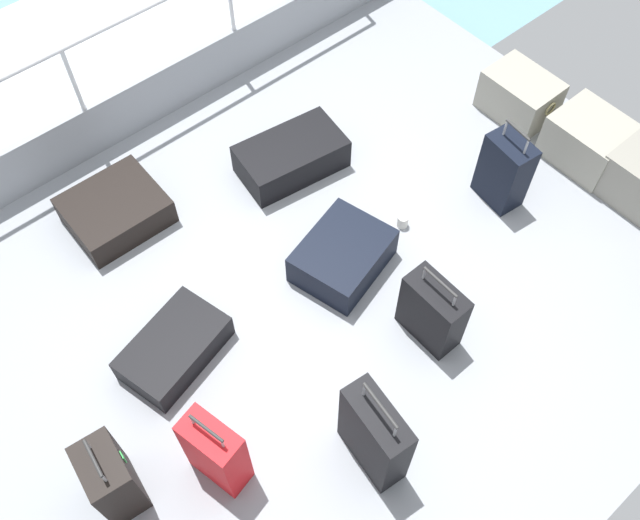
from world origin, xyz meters
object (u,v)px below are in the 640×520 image
cargo_crate_1 (588,140)px  suitcase_0 (174,348)px  cargo_crate_0 (520,96)px  suitcase_6 (504,171)px  paper_cup (403,221)px  suitcase_5 (374,435)px  suitcase_3 (291,156)px  suitcase_2 (343,256)px  suitcase_1 (111,479)px  suitcase_7 (432,312)px  suitcase_4 (216,452)px  suitcase_8 (116,210)px

cargo_crate_1 → suitcase_0: size_ratio=0.78×
cargo_crate_1 → cargo_crate_0: bearing=-178.2°
suitcase_6 → suitcase_0: bearing=-100.2°
paper_cup → suitcase_5: bearing=-50.4°
suitcase_3 → suitcase_5: 2.33m
suitcase_2 → suitcase_1: bearing=-80.4°
suitcase_0 → suitcase_5: size_ratio=0.97×
suitcase_7 → paper_cup: suitcase_7 is taller
suitcase_3 → suitcase_1: bearing=-61.2°
suitcase_4 → suitcase_8: bearing=165.7°
suitcase_1 → suitcase_3: size_ratio=0.76×
suitcase_6 → suitcase_7: size_ratio=1.13×
cargo_crate_1 → suitcase_3: bearing=-127.6°
suitcase_7 → suitcase_8: suitcase_7 is taller
suitcase_5 → cargo_crate_1: bearing=103.0°
suitcase_1 → suitcase_8: (-1.73, 1.03, -0.16)m
suitcase_5 → paper_cup: bearing=129.6°
suitcase_8 → suitcase_7: bearing=26.8°
cargo_crate_1 → suitcase_1: size_ratio=0.93×
suitcase_4 → suitcase_2: bearing=112.2°
suitcase_4 → suitcase_7: suitcase_4 is taller
cargo_crate_0 → suitcase_8: (-1.17, -3.09, -0.07)m
suitcase_4 → suitcase_6: bearing=96.7°
suitcase_0 → paper_cup: 1.87m
cargo_crate_0 → suitcase_8: 3.30m
cargo_crate_1 → paper_cup: cargo_crate_1 is taller
suitcase_0 → suitcase_2: bearing=81.7°
suitcase_2 → suitcase_8: size_ratio=1.10×
suitcase_6 → suitcase_7: 1.31m
suitcase_4 → suitcase_5: 0.90m
suitcase_5 → suitcase_8: size_ratio=1.16×
suitcase_3 → suitcase_6: size_ratio=1.19×
cargo_crate_1 → suitcase_6: bearing=-102.3°
cargo_crate_0 → suitcase_3: size_ratio=0.70×
suitcase_4 → suitcase_5: (0.51, 0.74, 0.02)m
suitcase_3 → suitcase_8: size_ratio=1.25×
suitcase_7 → suitcase_6: bearing=111.1°
cargo_crate_0 → suitcase_0: size_ratio=0.77×
suitcase_1 → suitcase_7: suitcase_1 is taller
suitcase_3 → suitcase_0: bearing=-64.6°
suitcase_1 → suitcase_6: (-0.06, 3.34, 0.01)m
suitcase_1 → suitcase_7: (0.41, 2.12, -0.02)m
cargo_crate_0 → suitcase_1: suitcase_1 is taller
suitcase_4 → suitcase_3: bearing=130.7°
cargo_crate_0 → suitcase_2: cargo_crate_0 is taller
suitcase_3 → suitcase_6: 1.59m
suitcase_3 → suitcase_8: 1.37m
suitcase_2 → suitcase_4: suitcase_4 is taller
suitcase_6 → suitcase_1: bearing=-89.0°
suitcase_1 → suitcase_7: size_ratio=1.03×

